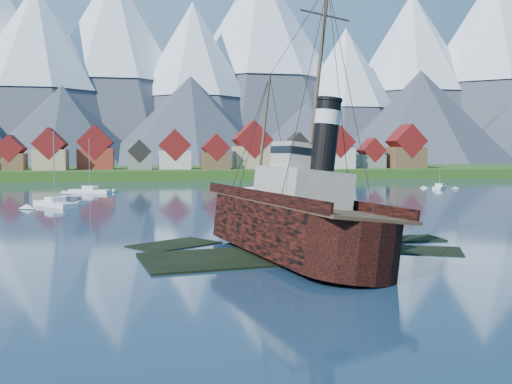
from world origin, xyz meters
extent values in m
plane|color=#1A324A|center=(0.00, 0.00, 0.00)|extent=(1400.00, 1400.00, 0.00)
cube|color=black|center=(-3.00, -2.00, -0.32)|extent=(19.08, 11.42, 1.00)
cube|color=black|center=(6.00, 4.00, -0.38)|extent=(15.15, 9.76, 1.00)
cube|color=black|center=(2.00, 9.00, -0.28)|extent=(11.45, 9.06, 1.00)
cube|color=black|center=(12.00, -1.00, -0.42)|extent=(10.27, 8.34, 1.00)
cube|color=black|center=(-9.00, 6.00, -0.40)|extent=(9.42, 8.68, 1.00)
cube|color=black|center=(15.00, 5.00, -0.35)|extent=(6.00, 4.00, 1.00)
cube|color=#204513|center=(0.00, 170.00, 0.00)|extent=(600.00, 80.00, 3.20)
cube|color=#3F3D38|center=(0.00, 132.00, 0.00)|extent=(600.00, 2.50, 2.00)
cube|color=brown|center=(-56.00, 153.00, 5.75)|extent=(9.00, 8.00, 5.50)
cube|color=maroon|center=(-56.00, 153.00, 10.12)|extent=(9.16, 8.16, 9.16)
cube|color=tan|center=(-43.00, 150.00, 6.40)|extent=(10.50, 9.00, 6.80)
cube|color=maroon|center=(-43.00, 150.00, 11.69)|extent=(10.69, 9.18, 10.69)
cube|color=maroon|center=(-29.00, 156.00, 6.60)|extent=(12.00, 8.50, 7.20)
cube|color=maroon|center=(-29.00, 156.00, 12.36)|extent=(12.22, 8.67, 12.22)
cube|color=slate|center=(-14.00, 151.00, 5.40)|extent=(8.00, 7.00, 4.80)
cube|color=black|center=(-14.00, 151.00, 9.24)|extent=(8.15, 7.14, 8.15)
cube|color=beige|center=(-2.00, 154.00, 6.20)|extent=(11.00, 9.50, 6.40)
cube|color=maroon|center=(-2.00, 154.00, 11.38)|extent=(11.20, 9.69, 11.20)
cube|color=brown|center=(12.00, 150.00, 5.90)|extent=(9.50, 8.00, 5.80)
cube|color=maroon|center=(12.00, 150.00, 10.51)|extent=(9.67, 8.16, 9.67)
cube|color=tan|center=(26.00, 155.00, 7.00)|extent=(13.50, 10.00, 8.00)
cube|color=maroon|center=(26.00, 155.00, 13.43)|extent=(13.75, 10.20, 13.75)
cube|color=maroon|center=(42.00, 152.00, 6.10)|extent=(10.00, 8.50, 6.20)
cube|color=black|center=(42.00, 152.00, 11.00)|extent=(10.18, 8.67, 10.18)
cube|color=beige|center=(56.00, 149.00, 6.75)|extent=(11.50, 9.00, 7.50)
cube|color=maroon|center=(56.00, 149.00, 12.57)|extent=(11.71, 9.18, 11.71)
cube|color=slate|center=(71.00, 153.00, 5.50)|extent=(9.00, 7.50, 5.00)
cube|color=maroon|center=(71.00, 153.00, 9.62)|extent=(9.16, 7.65, 9.16)
cube|color=brown|center=(84.00, 151.00, 6.90)|extent=(12.50, 10.00, 7.80)
cube|color=maroon|center=(84.00, 151.00, 13.05)|extent=(12.73, 10.20, 12.73)
cone|color=#2D333D|center=(-100.00, 455.00, 73.00)|extent=(180.00, 180.00, 150.00)
cone|color=white|center=(-100.00, 455.00, 103.00)|extent=(111.60, 111.60, 90.00)
cone|color=#2D333D|center=(-40.00, 495.00, 88.00)|extent=(210.00, 210.00, 180.00)
cone|color=white|center=(-40.00, 495.00, 124.00)|extent=(130.20, 130.20, 108.00)
cone|color=#2D333D|center=(30.00, 470.00, 70.50)|extent=(170.00, 170.00, 145.00)
cone|color=white|center=(30.00, 470.00, 99.50)|extent=(105.40, 105.40, 87.00)
cone|color=#2D333D|center=(100.00, 515.00, 98.00)|extent=(240.00, 240.00, 200.00)
cone|color=white|center=(100.00, 515.00, 138.00)|extent=(148.80, 148.80, 120.00)
cone|color=#2D333D|center=(170.00, 460.00, 60.50)|extent=(150.00, 150.00, 125.00)
cone|color=white|center=(170.00, 460.00, 85.50)|extent=(93.00, 93.00, 75.00)
cone|color=#2D333D|center=(250.00, 490.00, 83.00)|extent=(200.00, 200.00, 170.00)
cone|color=white|center=(250.00, 490.00, 117.00)|extent=(124.00, 124.00, 102.00)
cone|color=#2D333D|center=(330.00, 475.00, 93.00)|extent=(230.00, 230.00, 190.00)
cone|color=white|center=(330.00, 475.00, 131.00)|extent=(142.60, 142.60, 114.00)
cone|color=#2D333D|center=(-70.00, 374.00, 27.00)|extent=(120.00, 120.00, 58.00)
cone|color=#2D333D|center=(20.00, 369.00, 31.00)|extent=(136.00, 136.00, 66.00)
cone|color=#2D333D|center=(110.00, 373.00, 23.00)|extent=(110.00, 110.00, 50.00)
cone|color=#2D333D|center=(200.00, 370.00, 35.50)|extent=(150.00, 150.00, 75.00)
cube|color=black|center=(0.36, -1.15, 2.26)|extent=(7.03, 20.26, 4.22)
cone|color=black|center=(0.36, 12.00, 2.26)|extent=(7.03, 7.03, 7.03)
cylinder|color=black|center=(0.36, -11.27, 2.26)|extent=(7.03, 7.03, 4.22)
cube|color=#4C3826|center=(0.36, -1.15, 4.47)|extent=(6.89, 26.73, 0.25)
cube|color=black|center=(-3.02, -1.15, 4.92)|extent=(0.20, 25.88, 0.90)
cube|color=black|center=(3.74, -1.15, 4.92)|extent=(0.20, 25.88, 0.90)
cube|color=#ADA89E|center=(0.36, -2.65, 5.98)|extent=(5.22, 8.54, 3.01)
cube|color=#ADA89E|center=(0.36, -1.65, 8.59)|extent=(3.62, 4.02, 2.21)
cylinder|color=black|center=(0.36, -5.97, 10.30)|extent=(1.91, 1.91, 5.63)
cylinder|color=silver|center=(0.36, -5.97, 11.71)|extent=(2.01, 2.01, 1.11)
cylinder|color=#473828|center=(0.36, 6.89, 10.60)|extent=(0.28, 0.28, 12.06)
cylinder|color=#473828|center=(0.36, -3.66, 16.23)|extent=(0.32, 0.32, 13.06)
cube|color=white|center=(-26.47, 48.98, 0.11)|extent=(8.22, 10.15, 1.33)
cube|color=white|center=(-26.47, 48.98, 1.17)|extent=(3.60, 3.75, 0.78)
cylinder|color=gray|center=(-26.47, 48.98, 6.55)|extent=(0.16, 0.16, 11.55)
cube|color=white|center=(-23.91, 80.19, 0.11)|extent=(9.69, 6.48, 1.28)
cube|color=white|center=(-23.91, 80.19, 1.12)|extent=(3.36, 3.11, 0.75)
cylinder|color=gray|center=(-23.91, 80.19, 6.32)|extent=(0.15, 0.15, 11.13)
cube|color=white|center=(58.72, 79.29, 0.09)|extent=(6.30, 7.16, 1.08)
cube|color=white|center=(58.72, 79.29, 0.95)|extent=(2.66, 2.73, 0.63)
cylinder|color=gray|center=(58.72, 79.29, 5.32)|extent=(0.13, 0.13, 9.37)
cube|color=white|center=(14.20, 79.81, 0.09)|extent=(6.85, 9.21, 1.12)
cube|color=white|center=(14.20, 79.81, 0.98)|extent=(3.12, 3.31, 0.65)
cylinder|color=gray|center=(14.20, 79.81, 5.52)|extent=(0.13, 0.13, 9.73)
camera|label=1|loc=(-11.45, -48.87, 8.91)|focal=40.00mm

